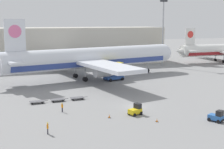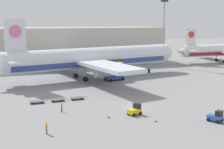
{
  "view_description": "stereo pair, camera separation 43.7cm",
  "coord_description": "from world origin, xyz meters",
  "px_view_note": "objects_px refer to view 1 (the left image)",
  "views": [
    {
      "loc": [
        -22.65,
        -54.75,
        16.59
      ],
      "look_at": [
        -0.02,
        14.33,
        4.0
      ],
      "focal_mm": 50.0,
      "sensor_mm": 36.0,
      "label": 1
    },
    {
      "loc": [
        -22.24,
        -54.89,
        16.59
      ],
      "look_at": [
        -0.02,
        14.33,
        4.0
      ],
      "focal_mm": 50.0,
      "sensor_mm": 36.0,
      "label": 2
    }
  ],
  "objects_px": {
    "airplane_main": "(91,59)",
    "baggage_tug_far": "(136,110)",
    "baggage_tug_foreground": "(217,117)",
    "light_mast": "(163,28)",
    "ground_crew_near": "(62,107)",
    "scissor_lift_loader": "(114,74)",
    "traffic_cone_far": "(157,120)",
    "ground_crew_far": "(48,127)",
    "traffic_cone_near": "(109,116)",
    "baggage_dolly_second": "(58,100)",
    "baggage_dolly_lead": "(37,102)",
    "baggage_dolly_third": "(77,98)"
  },
  "relations": [
    {
      "from": "ground_crew_far",
      "to": "traffic_cone_far",
      "type": "bearing_deg",
      "value": -75.0
    },
    {
      "from": "baggage_tug_far",
      "to": "ground_crew_far",
      "type": "xyz_separation_m",
      "value": [
        -16.09,
        -4.95,
        0.21
      ]
    },
    {
      "from": "traffic_cone_far",
      "to": "baggage_tug_foreground",
      "type": "bearing_deg",
      "value": -17.63
    },
    {
      "from": "baggage_tug_far",
      "to": "baggage_dolly_second",
      "type": "height_order",
      "value": "baggage_tug_far"
    },
    {
      "from": "baggage_tug_foreground",
      "to": "light_mast",
      "type": "bearing_deg",
      "value": 132.75
    },
    {
      "from": "light_mast",
      "to": "traffic_cone_far",
      "type": "relative_size",
      "value": 43.61
    },
    {
      "from": "airplane_main",
      "to": "baggage_dolly_third",
      "type": "xyz_separation_m",
      "value": [
        -8.77,
        -22.84,
        -5.45
      ]
    },
    {
      "from": "baggage_tug_foreground",
      "to": "baggage_dolly_lead",
      "type": "distance_m",
      "value": 34.66
    },
    {
      "from": "light_mast",
      "to": "ground_crew_near",
      "type": "relative_size",
      "value": 13.68
    },
    {
      "from": "airplane_main",
      "to": "baggage_tug_far",
      "type": "relative_size",
      "value": 20.53
    },
    {
      "from": "baggage_dolly_lead",
      "to": "ground_crew_far",
      "type": "distance_m",
      "value": 18.32
    },
    {
      "from": "baggage_tug_foreground",
      "to": "baggage_dolly_lead",
      "type": "height_order",
      "value": "baggage_tug_foreground"
    },
    {
      "from": "airplane_main",
      "to": "baggage_dolly_third",
      "type": "distance_m",
      "value": 25.07
    },
    {
      "from": "scissor_lift_loader",
      "to": "traffic_cone_far",
      "type": "bearing_deg",
      "value": -110.38
    },
    {
      "from": "baggage_tug_foreground",
      "to": "baggage_tug_far",
      "type": "distance_m",
      "value": 13.75
    },
    {
      "from": "airplane_main",
      "to": "baggage_tug_far",
      "type": "distance_m",
      "value": 37.08
    },
    {
      "from": "baggage_dolly_second",
      "to": "baggage_dolly_lead",
      "type": "bearing_deg",
      "value": 179.97
    },
    {
      "from": "baggage_tug_far",
      "to": "traffic_cone_near",
      "type": "xyz_separation_m",
      "value": [
        -5.04,
        -0.26,
        -0.53
      ]
    },
    {
      "from": "ground_crew_far",
      "to": "airplane_main",
      "type": "bearing_deg",
      "value": -7.86
    },
    {
      "from": "baggage_tug_foreground",
      "to": "baggage_tug_far",
      "type": "relative_size",
      "value": 1.01
    },
    {
      "from": "light_mast",
      "to": "baggage_tug_far",
      "type": "distance_m",
      "value": 64.12
    },
    {
      "from": "baggage_tug_far",
      "to": "ground_crew_near",
      "type": "xyz_separation_m",
      "value": [
        -12.23,
        5.64,
        0.17
      ]
    },
    {
      "from": "light_mast",
      "to": "traffic_cone_far",
      "type": "bearing_deg",
      "value": -117.87
    },
    {
      "from": "airplane_main",
      "to": "baggage_dolly_second",
      "type": "height_order",
      "value": "airplane_main"
    },
    {
      "from": "baggage_tug_far",
      "to": "baggage_dolly_third",
      "type": "xyz_separation_m",
      "value": [
        -7.7,
        13.89,
        -0.49
      ]
    },
    {
      "from": "airplane_main",
      "to": "ground_crew_near",
      "type": "height_order",
      "value": "airplane_main"
    },
    {
      "from": "ground_crew_near",
      "to": "ground_crew_far",
      "type": "xyz_separation_m",
      "value": [
        -3.86,
        -10.59,
        0.04
      ]
    },
    {
      "from": "baggage_dolly_second",
      "to": "scissor_lift_loader",
      "type": "bearing_deg",
      "value": 40.61
    },
    {
      "from": "airplane_main",
      "to": "baggage_tug_foreground",
      "type": "relative_size",
      "value": 20.34
    },
    {
      "from": "scissor_lift_loader",
      "to": "traffic_cone_far",
      "type": "relative_size",
      "value": 10.33
    },
    {
      "from": "baggage_tug_foreground",
      "to": "baggage_dolly_lead",
      "type": "bearing_deg",
      "value": -155.69
    },
    {
      "from": "airplane_main",
      "to": "baggage_dolly_second",
      "type": "relative_size",
      "value": 15.26
    },
    {
      "from": "baggage_tug_foreground",
      "to": "baggage_tug_far",
      "type": "bearing_deg",
      "value": -152.68
    },
    {
      "from": "baggage_tug_far",
      "to": "airplane_main",
      "type": "bearing_deg",
      "value": 65.57
    },
    {
      "from": "airplane_main",
      "to": "traffic_cone_far",
      "type": "relative_size",
      "value": 102.92
    },
    {
      "from": "baggage_tug_far",
      "to": "traffic_cone_near",
      "type": "height_order",
      "value": "baggage_tug_far"
    },
    {
      "from": "baggage_dolly_lead",
      "to": "airplane_main",
      "type": "bearing_deg",
      "value": 49.25
    },
    {
      "from": "baggage_dolly_third",
      "to": "traffic_cone_near",
      "type": "xyz_separation_m",
      "value": [
        2.66,
        -14.16,
        -0.04
      ]
    },
    {
      "from": "scissor_lift_loader",
      "to": "traffic_cone_near",
      "type": "height_order",
      "value": "scissor_lift_loader"
    },
    {
      "from": "baggage_dolly_second",
      "to": "traffic_cone_near",
      "type": "distance_m",
      "value": 15.52
    },
    {
      "from": "scissor_lift_loader",
      "to": "baggage_dolly_lead",
      "type": "relative_size",
      "value": 1.53
    },
    {
      "from": "baggage_dolly_third",
      "to": "traffic_cone_near",
      "type": "bearing_deg",
      "value": -83.79
    },
    {
      "from": "scissor_lift_loader",
      "to": "baggage_tug_foreground",
      "type": "height_order",
      "value": "scissor_lift_loader"
    },
    {
      "from": "baggage_tug_far",
      "to": "ground_crew_near",
      "type": "height_order",
      "value": "baggage_tug_far"
    },
    {
      "from": "ground_crew_near",
      "to": "traffic_cone_near",
      "type": "height_order",
      "value": "ground_crew_near"
    },
    {
      "from": "ground_crew_near",
      "to": "scissor_lift_loader",
      "type": "bearing_deg",
      "value": -47.46
    },
    {
      "from": "scissor_lift_loader",
      "to": "ground_crew_near",
      "type": "height_order",
      "value": "scissor_lift_loader"
    },
    {
      "from": "baggage_dolly_third",
      "to": "light_mast",
      "type": "bearing_deg",
      "value": 40.08
    },
    {
      "from": "light_mast",
      "to": "baggage_tug_foreground",
      "type": "bearing_deg",
      "value": -109.2
    },
    {
      "from": "light_mast",
      "to": "baggage_dolly_second",
      "type": "height_order",
      "value": "light_mast"
    }
  ]
}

